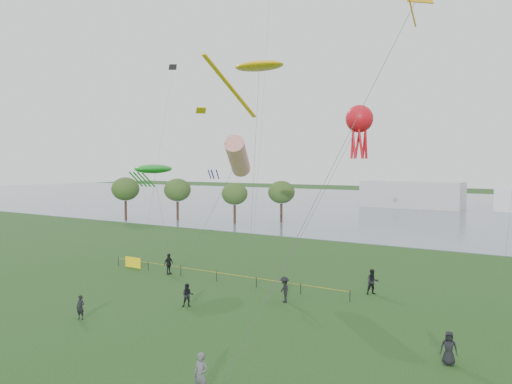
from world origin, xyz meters
The scene contains 17 objects.
ground_plane centered at (0.00, 0.00, 0.00)m, with size 400.00×400.00×0.00m, color #153510.
lake centered at (0.00, 100.00, 0.02)m, with size 400.00×120.00×0.08m, color slate.
pavilion_left centered at (-12.00, 95.00, 3.00)m, with size 22.00×8.00×6.00m, color silver.
trees centered at (-36.03, 47.93, 5.29)m, with size 29.86×16.30×7.62m.
fence centered at (-12.77, 14.23, 0.55)m, with size 24.07×0.07×1.05m.
kite_flyer centered at (5.46, -3.01, 0.94)m, with size 0.69×0.45×1.88m, color #585A60.
spectator_a centered at (-3.75, 7.01, 0.82)m, with size 0.80×0.62×1.64m, color black.
spectator_b centered at (1.38, 11.63, 0.93)m, with size 1.21×0.69×1.87m, color black.
spectator_c centered at (-11.91, 14.04, 0.95)m, with size 1.11×0.46×1.89m, color black.
spectator_d centered at (13.72, 6.23, 0.84)m, with size 0.82×0.53×1.67m, color black.
spectator_f centered at (-7.72, 1.17, 0.78)m, with size 0.57×0.37×1.57m, color black.
spectator_g centered at (6.01, 17.18, 0.97)m, with size 0.94×0.73×1.93m, color black.
kite_stingray centered at (-4.42, 17.30, 18.28)m, with size 5.85×9.92×18.74m.
kite_windsock centered at (-6.90, 17.80, 10.62)m, with size 5.54×6.34×12.52m.
kite_creature centered at (-16.18, 16.65, 9.46)m, with size 4.86×4.78×9.93m.
kite_octopus centered at (5.45, 15.43, 13.14)m, with size 5.95×5.87×14.25m.
kite_delta centered at (11.84, 4.61, 17.07)m, with size 7.08×7.97×18.69m.
Camera 1 is at (18.62, -19.35, 9.95)m, focal length 35.00 mm.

